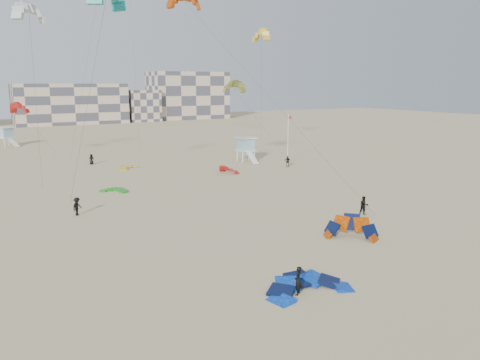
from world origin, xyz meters
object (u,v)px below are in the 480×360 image
kitesurfer_main (298,281)px  lifeguard_tower_near (246,149)px  kite_ground_blue (308,291)px  kite_ground_orange (350,238)px

kitesurfer_main → lifeguard_tower_near: size_ratio=0.32×
kite_ground_blue → lifeguard_tower_near: size_ratio=0.96×
kite_ground_orange → lifeguard_tower_near: 37.99m
kite_ground_orange → kitesurfer_main: (-9.54, -6.02, 0.84)m
kite_ground_orange → kitesurfer_main: 11.31m
kitesurfer_main → kite_ground_blue: bearing=148.7°
kite_ground_orange → lifeguard_tower_near: size_ratio=0.82×
lifeguard_tower_near → kite_ground_blue: bearing=-111.1°
kite_ground_blue → kite_ground_orange: (8.72, 5.90, 0.00)m
kite_ground_blue → kite_ground_orange: size_ratio=1.18×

